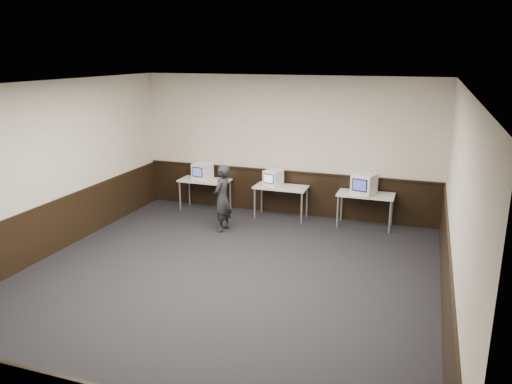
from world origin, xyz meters
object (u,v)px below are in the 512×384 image
emac_center (273,178)px  desk_center (281,189)px  desk_left (205,182)px  desk_right (366,197)px  emac_left (202,171)px  person (222,198)px  emac_right (364,184)px

emac_center → desk_center: bearing=13.6°
desk_left → desk_right: same height
desk_left → desk_center: same height
desk_left → desk_center: bearing=0.0°
desk_center → emac_left: bearing=179.2°
desk_left → desk_right: (3.80, 0.00, 0.00)m
desk_center → person: (-0.93, -1.23, 0.04)m
desk_left → person: person is taller
emac_left → emac_right: 3.82m
emac_left → desk_center: bearing=9.6°
desk_center → emac_left: (-1.97, 0.03, 0.27)m
desk_center → emac_center: (-0.19, 0.01, 0.25)m
emac_right → person: person is taller
emac_center → emac_left: bearing=-163.9°
desk_left → emac_right: (3.75, -0.04, 0.29)m
emac_left → person: person is taller
emac_left → emac_right: bearing=9.3°
person → desk_center: bearing=148.2°
emac_center → person: 1.45m
emac_center → desk_right: bearing=16.4°
emac_left → emac_center: (1.77, -0.02, -0.02)m
desk_right → emac_right: size_ratio=2.09×
desk_left → emac_center: (1.71, 0.01, 0.25)m
desk_center → emac_center: 0.32m
person → emac_center: bearing=154.6°
desk_right → person: size_ratio=0.84×
desk_left → emac_right: emac_right is taller
emac_left → person: size_ratio=0.33×
emac_center → desk_left: bearing=-163.0°
desk_left → emac_center: emac_center is taller
emac_right → person: 3.04m
desk_center → emac_right: size_ratio=2.09×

